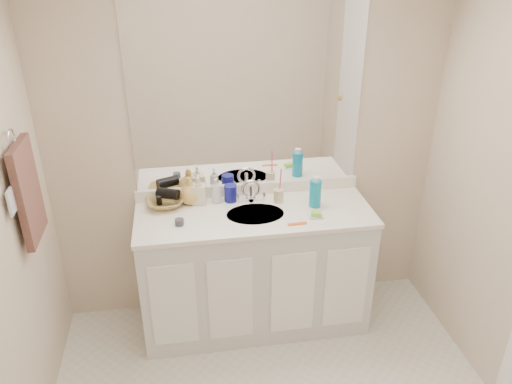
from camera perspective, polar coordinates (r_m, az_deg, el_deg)
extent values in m
cube|color=beige|center=(3.30, -0.92, 4.84)|extent=(2.60, 0.02, 2.40)
cube|color=silver|center=(3.44, -0.14, -8.97)|extent=(1.50, 0.55, 0.85)
cube|color=white|center=(3.20, -0.15, -2.56)|extent=(1.52, 0.57, 0.03)
cube|color=white|center=(3.40, -0.85, 0.36)|extent=(1.52, 0.03, 0.08)
cylinder|color=beige|center=(3.18, -0.09, -2.69)|extent=(0.37, 0.37, 0.02)
cylinder|color=silver|center=(3.31, -0.59, -0.16)|extent=(0.02, 0.02, 0.11)
cube|color=white|center=(3.18, -0.95, 10.83)|extent=(1.48, 0.01, 1.20)
cylinder|color=navy|center=(3.31, -2.92, -0.13)|extent=(0.09, 0.09, 0.11)
cylinder|color=beige|center=(3.30, 2.59, -0.42)|extent=(0.07, 0.07, 0.09)
cylinder|color=#FC428C|center=(3.26, 2.80, 1.25)|extent=(0.01, 0.04, 0.19)
cylinder|color=#0E89AF|center=(3.25, 6.78, -0.17)|extent=(0.09, 0.09, 0.18)
cube|color=white|center=(3.16, 6.87, -2.78)|extent=(0.09, 0.07, 0.01)
cube|color=#8AD935|center=(3.15, 6.89, -2.48)|extent=(0.07, 0.06, 0.02)
cube|color=#E15117|center=(3.07, 4.74, -3.65)|extent=(0.12, 0.03, 0.01)
cylinder|color=#3A3941|center=(3.08, -8.75, -3.42)|extent=(0.07, 0.07, 0.04)
imported|color=silver|center=(3.28, -4.53, 0.16)|extent=(0.09, 0.09, 0.17)
imported|color=beige|center=(3.28, -6.54, 0.27)|extent=(0.10, 0.11, 0.20)
imported|color=tan|center=(3.29, -7.60, 0.18)|extent=(0.16, 0.16, 0.18)
imported|color=#A07E40|center=(3.31, -10.30, -1.15)|extent=(0.24, 0.24, 0.06)
cylinder|color=black|center=(3.28, -10.04, -0.18)|extent=(0.16, 0.12, 0.07)
torus|color=silver|center=(2.78, -26.17, 5.47)|extent=(0.01, 0.11, 0.11)
cube|color=#442924|center=(2.88, -24.61, -0.03)|extent=(0.04, 0.32, 0.55)
cube|color=silver|center=(2.70, -26.19, -1.00)|extent=(0.01, 0.08, 0.13)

